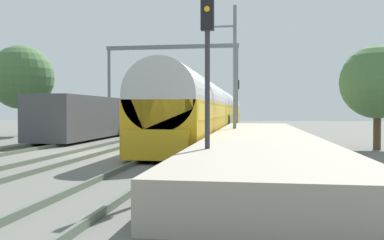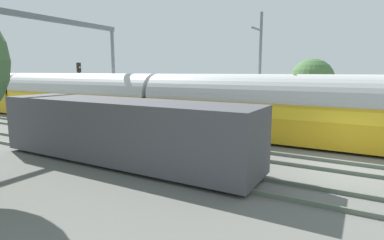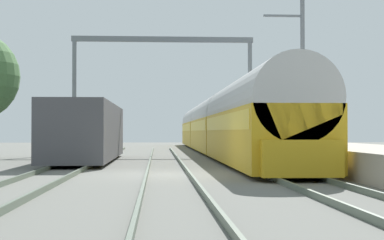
{
  "view_description": "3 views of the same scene",
  "coord_description": "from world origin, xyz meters",
  "px_view_note": "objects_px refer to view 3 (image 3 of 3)",
  "views": [
    {
      "loc": [
        7.34,
        -18.12,
        1.96
      ],
      "look_at": [
        3.88,
        5.37,
        1.4
      ],
      "focal_mm": 38.92,
      "sensor_mm": 36.0,
      "label": 1
    },
    {
      "loc": [
        -14.3,
        -0.36,
        4.13
      ],
      "look_at": [
        0.13,
        7.78,
        1.52
      ],
      "focal_mm": 28.84,
      "sensor_mm": 36.0,
      "label": 2
    },
    {
      "loc": [
        -0.36,
        -20.61,
        1.51
      ],
      "look_at": [
        1.94,
        18.61,
        2.27
      ],
      "focal_mm": 55.27,
      "sensor_mm": 36.0,
      "label": 3
    }
  ],
  "objects_px": {
    "freight_car": "(87,132)",
    "railway_signal_far": "(240,109)",
    "passenger_train": "(217,125)",
    "catenary_gantry": "(163,70)",
    "person_crossing": "(250,139)"
  },
  "relations": [
    {
      "from": "freight_car",
      "to": "railway_signal_far",
      "type": "xyz_separation_m",
      "value": [
        9.67,
        13.83,
        1.7
      ]
    },
    {
      "from": "catenary_gantry",
      "to": "person_crossing",
      "type": "bearing_deg",
      "value": -30.69
    },
    {
      "from": "catenary_gantry",
      "to": "freight_car",
      "type": "bearing_deg",
      "value": -111.96
    },
    {
      "from": "passenger_train",
      "to": "railway_signal_far",
      "type": "bearing_deg",
      "value": 46.64
    },
    {
      "from": "person_crossing",
      "to": "freight_car",
      "type": "bearing_deg",
      "value": 125.76
    },
    {
      "from": "railway_signal_far",
      "to": "catenary_gantry",
      "type": "bearing_deg",
      "value": -143.96
    },
    {
      "from": "passenger_train",
      "to": "person_crossing",
      "type": "height_order",
      "value": "passenger_train"
    },
    {
      "from": "railway_signal_far",
      "to": "freight_car",
      "type": "bearing_deg",
      "value": -124.96
    },
    {
      "from": "person_crossing",
      "to": "passenger_train",
      "type": "bearing_deg",
      "value": 16.72
    },
    {
      "from": "freight_car",
      "to": "railway_signal_far",
      "type": "bearing_deg",
      "value": 55.04
    },
    {
      "from": "freight_car",
      "to": "railway_signal_far",
      "type": "height_order",
      "value": "railway_signal_far"
    },
    {
      "from": "railway_signal_far",
      "to": "person_crossing",
      "type": "bearing_deg",
      "value": -93.15
    },
    {
      "from": "passenger_train",
      "to": "freight_car",
      "type": "bearing_deg",
      "value": -123.31
    },
    {
      "from": "passenger_train",
      "to": "catenary_gantry",
      "type": "distance_m",
      "value": 5.74
    },
    {
      "from": "freight_car",
      "to": "catenary_gantry",
      "type": "relative_size",
      "value": 1.07
    }
  ]
}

